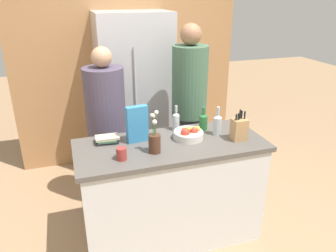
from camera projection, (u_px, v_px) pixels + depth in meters
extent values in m
plane|color=#A37F5B|center=(171.00, 233.00, 3.04)|extent=(14.00, 14.00, 0.00)
cube|color=silver|center=(171.00, 193.00, 2.87)|extent=(1.50, 0.64, 0.89)
cube|color=#56514C|center=(171.00, 145.00, 2.69)|extent=(1.56, 0.66, 0.04)
cube|color=#AD7A4C|center=(128.00, 59.00, 4.05)|extent=(2.76, 0.12, 2.60)
cube|color=#B7B7BC|center=(135.00, 95.00, 3.87)|extent=(0.83, 0.60, 1.88)
cylinder|color=#B7B7BC|center=(136.00, 95.00, 3.54)|extent=(0.02, 0.02, 1.04)
cylinder|color=silver|center=(188.00, 135.00, 2.76)|extent=(0.25, 0.25, 0.06)
torus|color=silver|center=(188.00, 132.00, 2.75)|extent=(0.25, 0.25, 0.02)
sphere|color=red|center=(194.00, 131.00, 2.75)|extent=(0.07, 0.07, 0.07)
sphere|color=red|center=(185.00, 132.00, 2.71)|extent=(0.08, 0.08, 0.08)
cylinder|color=yellow|center=(191.00, 129.00, 2.76)|extent=(0.15, 0.05, 0.03)
cube|color=tan|center=(239.00, 129.00, 2.72)|extent=(0.12, 0.10, 0.18)
cylinder|color=black|center=(236.00, 118.00, 2.66)|extent=(0.01, 0.01, 0.06)
cylinder|color=black|center=(238.00, 117.00, 2.66)|extent=(0.01, 0.01, 0.07)
cylinder|color=black|center=(240.00, 115.00, 2.67)|extent=(0.01, 0.01, 0.09)
cylinder|color=black|center=(242.00, 115.00, 2.69)|extent=(0.01, 0.01, 0.08)
cylinder|color=black|center=(245.00, 116.00, 2.69)|extent=(0.01, 0.01, 0.07)
cylinder|color=#4C2D1E|center=(155.00, 144.00, 2.51)|extent=(0.09, 0.09, 0.15)
cylinder|color=#477538|center=(156.00, 124.00, 2.45)|extent=(0.01, 0.03, 0.18)
sphere|color=white|center=(156.00, 112.00, 2.41)|extent=(0.03, 0.03, 0.03)
cylinder|color=#477538|center=(154.00, 125.00, 2.45)|extent=(0.01, 0.01, 0.15)
sphere|color=white|center=(154.00, 116.00, 2.42)|extent=(0.03, 0.03, 0.03)
cylinder|color=#477538|center=(153.00, 125.00, 2.45)|extent=(0.01, 0.03, 0.16)
sphere|color=white|center=(152.00, 115.00, 2.41)|extent=(0.03, 0.03, 0.03)
cylinder|color=#477538|center=(155.00, 129.00, 2.45)|extent=(0.01, 0.01, 0.11)
sphere|color=white|center=(155.00, 122.00, 2.43)|extent=(0.04, 0.04, 0.04)
cube|color=teal|center=(137.00, 124.00, 2.66)|extent=(0.18, 0.08, 0.31)
cylinder|color=#99332D|center=(121.00, 154.00, 2.41)|extent=(0.08, 0.08, 0.09)
torus|color=#99332D|center=(119.00, 151.00, 2.44)|extent=(0.03, 0.07, 0.06)
cube|color=#232328|center=(107.00, 141.00, 2.70)|extent=(0.19, 0.14, 0.02)
cube|color=#3D6047|center=(107.00, 139.00, 2.70)|extent=(0.17, 0.16, 0.02)
cube|color=#B7A88E|center=(107.00, 137.00, 2.68)|extent=(0.20, 0.12, 0.02)
cylinder|color=#286633|center=(203.00, 123.00, 2.92)|extent=(0.08, 0.08, 0.13)
cone|color=#286633|center=(204.00, 115.00, 2.89)|extent=(0.08, 0.08, 0.03)
cylinder|color=#286633|center=(204.00, 110.00, 2.88)|extent=(0.03, 0.03, 0.05)
cylinder|color=#B2BCC1|center=(176.00, 123.00, 2.91)|extent=(0.06, 0.06, 0.14)
cone|color=#B2BCC1|center=(176.00, 114.00, 2.88)|extent=(0.06, 0.06, 0.03)
cylinder|color=#B2BCC1|center=(176.00, 109.00, 2.86)|extent=(0.02, 0.02, 0.06)
cylinder|color=#B2BCC1|center=(217.00, 126.00, 2.82)|extent=(0.07, 0.07, 0.16)
cone|color=#B2BCC1|center=(218.00, 116.00, 2.78)|extent=(0.07, 0.07, 0.03)
cylinder|color=#B2BCC1|center=(218.00, 111.00, 2.76)|extent=(0.03, 0.03, 0.07)
cube|color=#383842|center=(110.00, 168.00, 3.37)|extent=(0.31, 0.21, 0.78)
cylinder|color=#4C4256|center=(105.00, 102.00, 3.09)|extent=(0.38, 0.38, 0.65)
sphere|color=tan|center=(101.00, 57.00, 2.93)|extent=(0.19, 0.19, 0.19)
cube|color=#383842|center=(188.00, 152.00, 3.60)|extent=(0.32, 0.26, 0.87)
cylinder|color=#42664C|center=(190.00, 82.00, 3.30)|extent=(0.36, 0.36, 0.72)
sphere|color=#996B4C|center=(191.00, 34.00, 3.12)|extent=(0.21, 0.21, 0.21)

